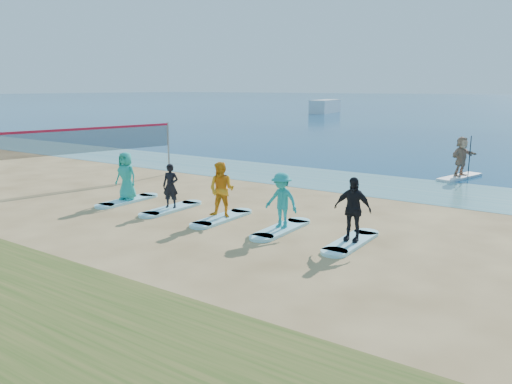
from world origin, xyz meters
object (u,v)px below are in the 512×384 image
Objects in this scene: surfboard_1 at (171,209)px; student_2 at (222,190)px; student_0 at (126,176)px; student_3 at (282,200)px; student_4 at (353,209)px; paddleboard at (460,177)px; boat_offshore_a at (325,113)px; surfboard_2 at (222,218)px; surfboard_4 at (351,242)px; surfboard_0 at (128,201)px; paddleboarder at (462,156)px; surfboard_3 at (281,229)px; student_1 at (171,186)px; volleyball_net at (77,142)px.

student_2 is (2.23, 0.00, 0.93)m from surfboard_1.
student_3 is at bearing -8.91° from student_0.
student_0 reaches higher than student_4.
paddleboard is at bearing 54.97° from student_2.
student_4 is at bearing -71.71° from boat_offshore_a.
surfboard_1 is 2.23m from surfboard_2.
surfboard_0 is at bearing 180.00° from surfboard_4.
paddleboarder is at bearing 54.97° from student_2.
boat_offshore_a is 70.33m from surfboard_4.
boat_offshore_a is at bearing 115.68° from surfboard_3.
surfboard_2 is at bearing -75.03° from boat_offshore_a.
boat_offshore_a is (-32.37, 50.42, -0.06)m from paddleboard.
paddleboard is at bearing 85.19° from student_4.
surfboard_0 is 1.45× the size of student_1.
paddleboarder reaches higher than student_2.
student_4 reaches higher than student_1.
paddleboarder reaches higher than student_0.
student_0 is 8.92m from student_4.
volleyball_net is 8.62m from student_2.
surfboard_1 is at bearing 180.00° from surfboard_4.
surfboard_0 is 4.46m from surfboard_2.
student_0 is at bearing -12.95° from volleyball_net.
surfboard_3 is (30.05, -62.48, 0.04)m from boat_offshore_a.
surfboard_4 is at bearing 0.00° from surfboard_2.
surfboard_2 is (2.23, 0.00, 0.00)m from surfboard_1.
student_3 reaches higher than surfboard_4.
volleyball_net is at bearing 159.42° from student_2.
volleyball_net is at bearing 167.05° from surfboard_0.
surfboard_4 is at bearing -14.33° from student_2.
student_0 is (-9.02, -12.06, 0.91)m from paddleboard.
student_0 reaches higher than surfboard_2.
student_1 reaches higher than surfboard_1.
paddleboarder reaches higher than surfboard_2.
surfboard_1 is 1.33× the size of student_3.
paddleboard is 12.93m from student_2.
student_4 is at bearing 0.00° from surfboard_4.
student_4 reaches higher than surfboard_3.
boat_offshore_a is 5.10× the size of student_4.
surfboard_4 is at bearing 0.00° from surfboard_0.
volleyball_net is at bearing -81.62° from boat_offshore_a.
boat_offshore_a is at bearing 112.97° from student_4.
surfboard_4 is (2.23, 0.00, -0.87)m from student_3.
paddleboard is 1.36× the size of surfboard_2.
surfboard_1 is at bearing 0.00° from student_1.
student_0 is 1.16× the size of student_1.
surfboard_3 is at bearing -14.33° from student_2.
student_0 is (-9.02, -12.06, -0.06)m from paddleboarder.
student_2 reaches higher than surfboard_2.
student_1 is (6.29, -0.93, -1.06)m from volleyball_net.
paddleboard is 1.72× the size of student_4.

